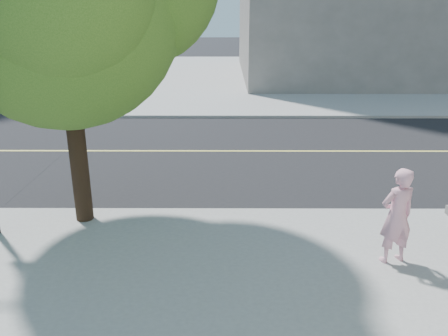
{
  "coord_description": "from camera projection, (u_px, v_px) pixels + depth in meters",
  "views": [
    {
      "loc": [
        3.88,
        -8.7,
        4.04
      ],
      "look_at": [
        3.85,
        -0.8,
        1.3
      ],
      "focal_mm": 36.14,
      "sensor_mm": 36.0,
      "label": 1
    }
  ],
  "objects": [
    {
      "name": "road_ew",
      "position": [
        99.0,
        151.0,
        13.81
      ],
      "size": [
        140.0,
        9.0,
        0.01
      ],
      "primitive_type": "cube",
      "color": "black",
      "rests_on": "ground"
    },
    {
      "name": "ground",
      "position": [
        43.0,
        213.0,
        9.56
      ],
      "size": [
        140.0,
        140.0,
        0.0
      ],
      "primitive_type": "plane",
      "color": "black",
      "rests_on": "ground"
    },
    {
      "name": "man_on_phone",
      "position": [
        397.0,
        216.0,
        7.25
      ],
      "size": [
        0.68,
        0.54,
        1.63
      ],
      "primitive_type": "imported",
      "rotation": [
        0.0,
        0.0,
        3.43
      ],
      "color": "#E39EB3",
      "rests_on": "sidewalk_se"
    },
    {
      "name": "sidewalk_ne",
      "position": [
        371.0,
        75.0,
        29.79
      ],
      "size": [
        29.0,
        25.0,
        0.12
      ],
      "primitive_type": "cube",
      "color": "gray",
      "rests_on": "ground"
    }
  ]
}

